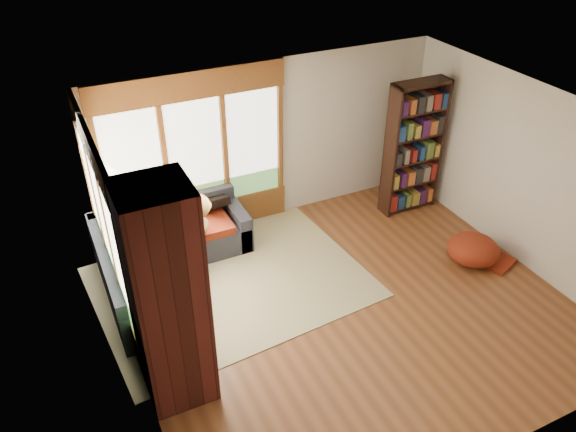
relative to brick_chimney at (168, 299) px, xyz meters
name	(u,v)px	position (x,y,z in m)	size (l,w,h in m)	color
floor	(349,305)	(2.40, 0.35, -1.30)	(5.50, 5.50, 0.00)	brown
ceiling	(363,124)	(2.40, 0.35, 1.30)	(5.50, 5.50, 0.00)	white
wall_back	(270,142)	(2.40, 2.85, 0.00)	(5.50, 0.04, 2.60)	silver
wall_front	(506,369)	(2.40, -2.15, 0.00)	(5.50, 0.04, 2.60)	silver
wall_left	(125,288)	(-0.35, 0.35, 0.00)	(0.04, 5.00, 2.60)	silver
wall_right	(526,176)	(5.15, 0.35, 0.00)	(0.04, 5.00, 2.60)	silver
windows_back	(196,156)	(1.20, 2.82, 0.05)	(2.82, 0.10, 1.90)	brown
windows_left	(106,225)	(-0.32, 1.55, 0.05)	(0.10, 2.62, 1.90)	brown
roller_blind	(90,165)	(-0.29, 2.38, 0.45)	(0.03, 0.72, 0.90)	#859661
brick_chimney	(168,299)	(0.00, 0.00, 0.00)	(0.70, 0.70, 2.60)	#471914
sectional_sofa	(168,256)	(0.45, 2.05, -1.00)	(2.20, 2.20, 0.80)	#2A2B32
area_rug	(231,282)	(1.15, 1.47, -1.29)	(3.59, 2.74, 0.01)	beige
bookshelf	(414,148)	(4.54, 2.06, -0.20)	(0.94, 0.31, 2.20)	black
pouf	(473,249)	(4.52, 0.41, -1.09)	(0.75, 0.75, 0.40)	maroon
dog_tan	(183,223)	(0.71, 2.01, -0.49)	(1.11, 0.92, 0.54)	brown
dog_brindle	(148,250)	(0.14, 1.66, -0.54)	(0.61, 0.87, 0.45)	black
throw_pillows	(164,223)	(0.48, 2.20, -0.54)	(1.98, 1.68, 0.45)	black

